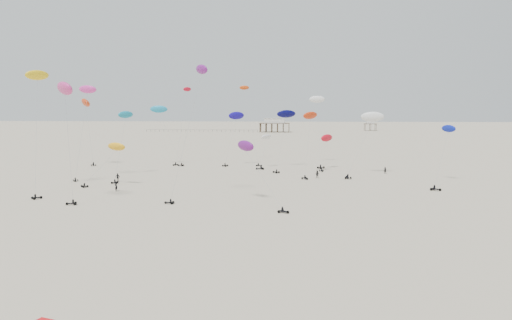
# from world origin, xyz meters

# --- Properties ---
(ground_plane) EXTENTS (900.00, 900.00, 0.00)m
(ground_plane) POSITION_xyz_m (0.00, 200.00, 0.00)
(ground_plane) COLOR beige
(pavilion_main) EXTENTS (21.00, 13.00, 9.80)m
(pavilion_main) POSITION_xyz_m (-10.00, 350.00, 4.22)
(pavilion_main) COLOR brown
(pavilion_main) RESTS_ON ground
(pavilion_small) EXTENTS (9.00, 7.00, 8.00)m
(pavilion_small) POSITION_xyz_m (60.00, 380.00, 3.49)
(pavilion_small) COLOR brown
(pavilion_small) RESTS_ON ground
(pier_fence) EXTENTS (80.20, 0.20, 1.50)m
(pier_fence) POSITION_xyz_m (-62.00, 350.00, 0.77)
(pier_fence) COLOR black
(pier_fence) RESTS_ON ground
(rig_0) EXTENTS (5.15, 9.21, 21.66)m
(rig_0) POSITION_xyz_m (-41.17, 112.01, 17.99)
(rig_0) COLOR black
(rig_0) RESTS_ON ground
(rig_1) EXTENTS (5.30, 17.78, 20.02)m
(rig_1) POSITION_xyz_m (-33.63, 114.58, 10.77)
(rig_1) COLOR black
(rig_1) RESTS_ON ground
(rig_2) EXTENTS (6.92, 10.48, 24.29)m
(rig_2) POSITION_xyz_m (-10.71, 88.62, 18.79)
(rig_2) COLOR black
(rig_2) RESTS_ON ground
(rig_3) EXTENTS (3.47, 13.85, 23.66)m
(rig_3) POSITION_xyz_m (-26.85, 145.63, 13.04)
(rig_3) COLOR black
(rig_3) RESTS_ON ground
(rig_4) EXTENTS (4.37, 10.33, 10.34)m
(rig_4) POSITION_xyz_m (14.63, 134.84, 7.14)
(rig_4) COLOR black
(rig_4) RESTS_ON ground
(rig_5) EXTENTS (4.72, 17.03, 22.82)m
(rig_5) POSITION_xyz_m (12.84, 146.35, 14.26)
(rig_5) COLOR black
(rig_5) RESTS_ON ground
(rig_6) EXTENTS (4.87, 15.07, 17.28)m
(rig_6) POSITION_xyz_m (9.98, 123.57, 12.09)
(rig_6) COLOR black
(rig_6) RESTS_ON ground
(rig_7) EXTENTS (8.77, 16.66, 18.04)m
(rig_7) POSITION_xyz_m (38.02, 108.96, 7.51)
(rig_7) COLOR black
(rig_7) RESTS_ON ground
(rig_8) EXTENTS (6.06, 6.82, 19.29)m
(rig_8) POSITION_xyz_m (-52.20, 137.10, 15.82)
(rig_8) COLOR black
(rig_8) RESTS_ON ground
(rig_9) EXTENTS (10.38, 4.70, 17.42)m
(rig_9) POSITION_xyz_m (-31.42, 140.08, 13.70)
(rig_9) COLOR black
(rig_9) RESTS_ON ground
(rig_10) EXTENTS (9.27, 6.12, 10.02)m
(rig_10) POSITION_xyz_m (-31.49, 101.13, 6.78)
(rig_10) COLOR black
(rig_10) RESTS_ON ground
(rig_11) EXTENTS (8.22, 16.00, 26.46)m
(rig_11) POSITION_xyz_m (-7.07, 148.03, 13.41)
(rig_11) COLOR black
(rig_11) RESTS_ON ground
(rig_12) EXTENTS (4.13, 8.56, 9.51)m
(rig_12) POSITION_xyz_m (-2.06, 135.04, 5.15)
(rig_12) COLOR black
(rig_12) RESTS_ON ground
(rig_13) EXTENTS (5.73, 6.08, 20.81)m
(rig_13) POSITION_xyz_m (-31.58, 82.06, 17.54)
(rig_13) COLOR black
(rig_13) RESTS_ON ground
(rig_14) EXTENTS (10.15, 13.27, 14.69)m
(rig_14) POSITION_xyz_m (-0.39, 84.75, 7.89)
(rig_14) COLOR black
(rig_14) RESTS_ON ground
(rig_15) EXTENTS (10.35, 11.10, 16.77)m
(rig_15) POSITION_xyz_m (24.12, 123.17, 11.84)
(rig_15) COLOR black
(rig_15) RESTS_ON ground
(rig_16) EXTENTS (9.56, 17.18, 25.85)m
(rig_16) POSITION_xyz_m (-44.17, 96.08, 19.45)
(rig_16) COLOR black
(rig_16) RESTS_ON ground
(rig_17) EXTENTS (6.10, 16.24, 18.66)m
(rig_17) POSITION_xyz_m (3.66, 136.36, 13.01)
(rig_17) COLOR black
(rig_17) RESTS_ON ground
(rig_18) EXTENTS (6.17, 7.02, 15.34)m
(rig_18) POSITION_xyz_m (-10.70, 141.07, 12.12)
(rig_18) COLOR black
(rig_18) RESTS_ON ground
(spectator_0) EXTENTS (0.87, 0.77, 1.99)m
(spectator_0) POSITION_xyz_m (-27.98, 94.43, 0.00)
(spectator_0) COLOR black
(spectator_0) RESTS_ON ground
(spectator_1) EXTENTS (1.17, 0.93, 2.10)m
(spectator_1) POSITION_xyz_m (11.78, 116.29, 0.00)
(spectator_1) COLOR black
(spectator_1) RESTS_ON ground
(spectator_2) EXTENTS (1.29, 0.72, 2.15)m
(spectator_2) POSITION_xyz_m (-32.40, 107.07, 0.00)
(spectator_2) COLOR black
(spectator_2) RESTS_ON ground
(spectator_3) EXTENTS (0.84, 0.71, 1.96)m
(spectator_3) POSITION_xyz_m (28.85, 126.23, 0.00)
(spectator_3) COLOR black
(spectator_3) RESTS_ON ground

